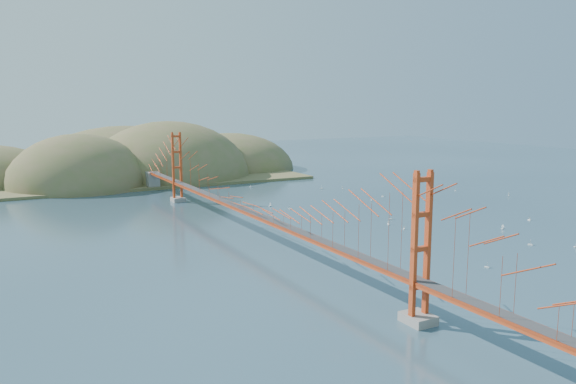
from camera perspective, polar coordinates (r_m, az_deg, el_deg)
name	(u,v)px	position (r m, az deg, el deg)	size (l,w,h in m)	color
ground	(252,239)	(68.98, -3.64, -4.81)	(320.00, 320.00, 0.00)	#294152
bridge	(251,182)	(67.81, -3.76, 0.99)	(2.20, 94.40, 12.00)	gray
far_headlands	(137,175)	(133.90, -15.12, 1.67)	(84.00, 58.00, 25.00)	brown
sailboat_16	(290,208)	(87.80, 0.16, -1.68)	(0.58, 0.58, 0.62)	white
sailboat_0	(530,244)	(71.92, 23.41, -4.85)	(0.60, 0.60, 0.68)	white
sailboat_5	(529,219)	(86.73, 23.32, -2.56)	(0.58, 0.62, 0.69)	white
sailboat_14	(404,228)	(75.69, 11.72, -3.63)	(0.51, 0.51, 0.56)	white
sailboat_8	(343,189)	(108.43, 5.57, 0.34)	(0.65, 0.65, 0.68)	white
sailboat_15	(383,196)	(101.08, 9.60, -0.38)	(0.48, 0.52, 0.59)	white
sailboat_17	(416,189)	(109.80, 12.88, 0.26)	(0.54, 0.52, 0.61)	white
sailboat_10	(487,266)	(60.71, 19.56, -7.13)	(0.54, 0.54, 0.59)	white
sailboat_12	(251,187)	(110.92, -3.81, 0.56)	(0.52, 0.49, 0.58)	white
sailboat_13	(503,228)	(79.59, 20.97, -3.41)	(0.65, 0.64, 0.73)	white
sailboat_9	(509,195)	(107.89, 21.51, -0.29)	(0.70, 0.70, 0.73)	white
sailboat_4	(371,200)	(96.57, 8.47, -0.79)	(0.66, 0.66, 0.70)	white
sailboat_7	(321,188)	(108.63, 3.42, 0.39)	(0.62, 0.62, 0.67)	white
sailboat_1	(391,218)	(81.58, 10.41, -2.66)	(0.65, 0.65, 0.68)	white
sailboat_3	(270,205)	(90.41, -1.81, -1.36)	(0.64, 0.64, 0.72)	white
sailboat_extra_0	(455,190)	(110.55, 16.64, 0.17)	(0.54, 0.54, 0.57)	white
sailboat_extra_1	(389,223)	(78.14, 10.18, -3.16)	(0.65, 0.65, 0.74)	white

